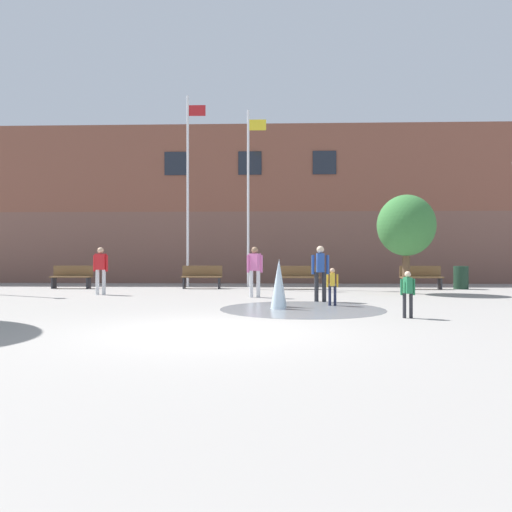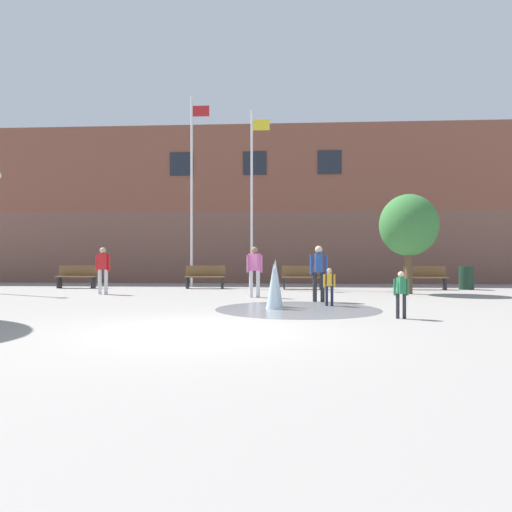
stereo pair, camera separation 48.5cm
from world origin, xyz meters
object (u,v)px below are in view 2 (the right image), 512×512
Objects in this scene: flagpole_left at (192,186)px; trash_can at (466,278)px; flagpole_right at (253,193)px; park_bench_under_left_flagpole at (302,277)px; street_tree_near_building at (409,226)px; teen_by_trashcan at (103,267)px; child_in_fountain at (401,291)px; adult_near_bench at (319,269)px; adult_in_red at (254,268)px; child_running at (329,284)px; park_bench_far_left at (77,276)px; park_bench_center at (426,277)px; park_bench_left_of_flagpoles at (205,276)px.

flagpole_left is 8.92× the size of trash_can.
flagpole_left is 2.57m from flagpole_right.
street_tree_near_building reaches higher than park_bench_under_left_flagpole.
child_in_fountain is (8.62, -5.99, -0.35)m from teen_by_trashcan.
adult_near_bench is at bearing 172.64° from teen_by_trashcan.
flagpole_left is 1.08× the size of flagpole_right.
flagpole_right is at bearing 148.12° from park_bench_under_left_flagpole.
adult_near_bench is at bearing -2.00° from adult_in_red.
child_running is 0.62× the size of adult_in_red.
park_bench_far_left is 0.20× the size of flagpole_left.
flagpole_right is (-2.04, 1.27, 3.46)m from park_bench_under_left_flagpole.
flagpole_left is 9.04m from street_tree_near_building.
trash_can is (5.82, 6.71, -0.13)m from child_running.
adult_near_bench is at bearing -86.57° from park_bench_under_left_flagpole.
park_bench_far_left is at bearing -119.34° from child_running.
flagpole_left is (-4.90, 6.54, 3.33)m from adult_near_bench.
child_in_fountain is (10.87, -9.09, 0.10)m from park_bench_far_left.
flagpole_left reaches higher than teen_by_trashcan.
park_bench_far_left is 0.47× the size of street_tree_near_building.
park_bench_center is at bearing 1.25° from park_bench_under_left_flagpole.
park_bench_far_left is at bearing -178.90° from park_bench_left_of_flagpoles.
adult_near_bench reaches higher than park_bench_left_of_flagpoles.
park_bench_under_left_flagpole is 4.24m from adult_in_red.
park_bench_far_left is 1.78× the size of trash_can.
park_bench_under_left_flagpole is 1.00× the size of park_bench_center.
trash_can is at bearing 2.37° from park_bench_under_left_flagpole.
teen_by_trashcan is 0.47× the size of street_tree_near_building.
park_bench_under_left_flagpole reaches higher than trash_can.
park_bench_left_of_flagpoles is 4.39m from teen_by_trashcan.
flagpole_left is at bearing -107.42° from teen_by_trashcan.
park_bench_far_left is 14.17m from child_in_fountain.
park_bench_under_left_flagpole is at bearing -0.74° from park_bench_far_left.
street_tree_near_building is (5.18, 1.76, 1.41)m from adult_in_red.
teen_by_trashcan is at bearing -54.07° from park_bench_far_left.
park_bench_under_left_flagpole is 6.47m from child_running.
adult_near_bench is at bearing -167.07° from child_in_fountain.
park_bench_center is 9.55m from child_in_fountain.
child_running reaches higher than park_bench_left_of_flagpoles.
park_bench_center is at bearing 62.32° from street_tree_near_building.
adult_in_red reaches higher than child_running.
park_bench_under_left_flagpole is 5.30m from adult_near_bench.
flagpole_right is (-2.35, 6.54, 3.01)m from adult_near_bench.
child_running is 0.62× the size of adult_near_bench.
child_running is 8.88m from trash_can.
teen_by_trashcan is at bearing -133.65° from child_in_fountain.
child_running reaches higher than park_bench_far_left.
street_tree_near_building is (3.06, 4.31, 1.77)m from child_running.
park_bench_left_of_flagpoles is at bearing -150.11° from flagpole_right.
park_bench_left_of_flagpoles is at bearing -122.39° from teen_by_trashcan.
adult_near_bench is at bearing -29.87° from park_bench_far_left.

